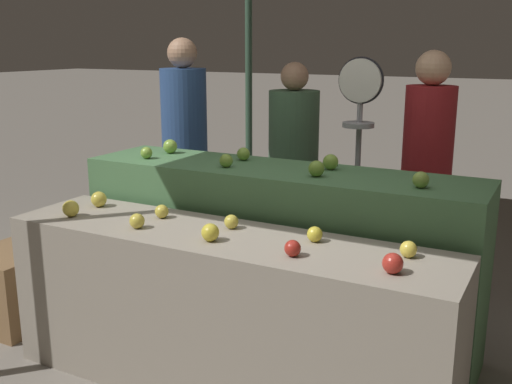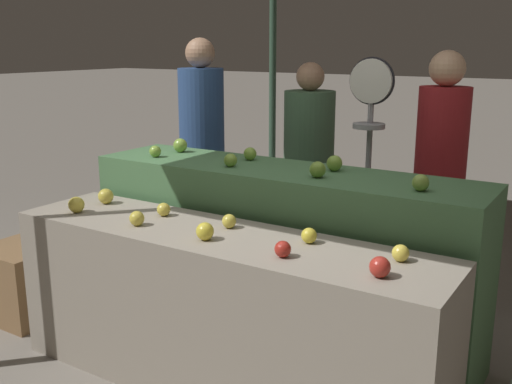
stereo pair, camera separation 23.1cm
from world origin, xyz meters
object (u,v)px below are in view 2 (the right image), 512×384
Objects in this scene: person_vendor_at_scale at (440,163)px; person_customer_right at (309,154)px; person_customer_left at (202,133)px; wooden_crate_side at (26,281)px; produce_scale at (369,129)px.

person_vendor_at_scale is 1.06m from person_customer_right.
person_customer_left is (-1.90, 0.01, 0.04)m from person_vendor_at_scale.
wooden_crate_side is at bearing 91.20° from person_customer_left.
wooden_crate_side is at bearing -144.76° from produce_scale.
person_customer_left is at bearing -14.91° from person_customer_right.
person_customer_left is 1.11× the size of person_customer_right.
produce_scale is 1.03× the size of person_customer_right.
produce_scale is at bearing -178.72° from person_customer_left.
person_customer_right is 2.17m from wooden_crate_side.
person_customer_left is at bearing 79.92° from wooden_crate_side.
person_customer_right reaches higher than wooden_crate_side.
wooden_crate_side is at bearing 29.23° from person_customer_right.
person_customer_right is at bearing 144.99° from produce_scale.
wooden_crate_side is (-2.18, -1.53, -0.75)m from person_vendor_at_scale.
produce_scale is 0.98× the size of person_vendor_at_scale.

